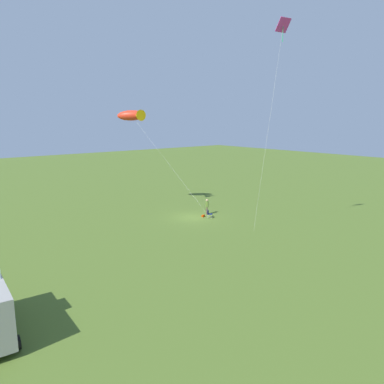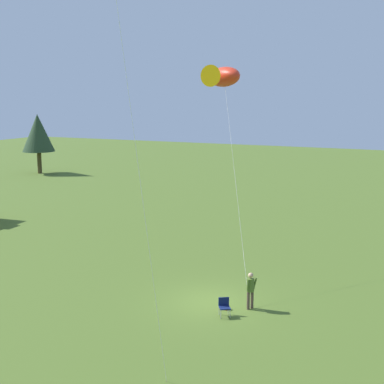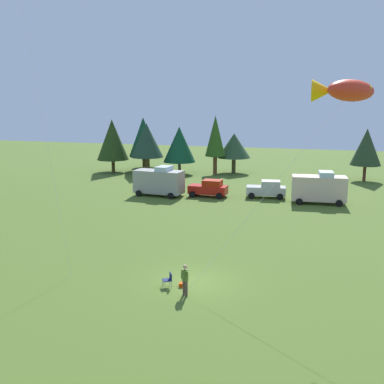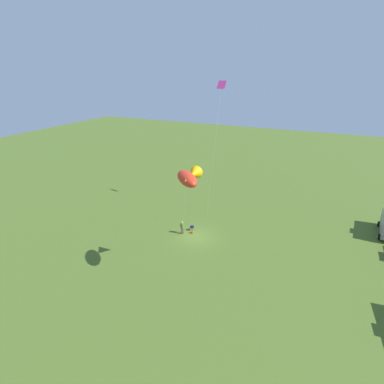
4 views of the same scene
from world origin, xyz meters
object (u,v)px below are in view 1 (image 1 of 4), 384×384
object	(u,v)px
backpack_on_grass	(203,216)
kite_diamond_rainbow	(282,32)
person_kite_flyer	(207,205)
folding_chair	(209,213)
kite_large_fish	(133,115)

from	to	relation	value
backpack_on_grass	kite_diamond_rainbow	xyz separation A→B (m)	(-9.53, 0.05, 17.20)
person_kite_flyer	folding_chair	world-z (taller)	person_kite_flyer
person_kite_flyer	kite_diamond_rainbow	bearing A→B (deg)	-62.50
folding_chair	kite_diamond_rainbow	world-z (taller)	kite_diamond_rainbow
folding_chair	kite_diamond_rainbow	bearing A→B (deg)	-34.48
folding_chair	kite_large_fish	bearing A→B (deg)	170.63
backpack_on_grass	person_kite_flyer	bearing A→B (deg)	-61.52
kite_large_fish	backpack_on_grass	bearing A→B (deg)	-156.62
person_kite_flyer	kite_large_fish	distance (m)	13.24
person_kite_flyer	kite_large_fish	bearing A→B (deg)	154.86
kite_large_fish	kite_diamond_rainbow	size ratio (longest dim) A/B	0.63
person_kite_flyer	folding_chair	bearing A→B (deg)	-89.20
person_kite_flyer	kite_diamond_rainbow	world-z (taller)	kite_diamond_rainbow
folding_chair	backpack_on_grass	distance (m)	0.81
folding_chair	kite_large_fish	size ratio (longest dim) A/B	0.07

